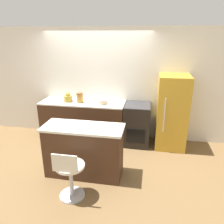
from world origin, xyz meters
The scene contains 10 objects.
ground_plane centered at (0.00, 0.00, 0.00)m, with size 14.00×14.00×0.00m, color brown.
wall_back centered at (0.00, 0.70, 1.30)m, with size 8.00×0.06×2.60m.
back_counter centered at (-0.29, 0.35, 0.47)m, with size 1.96×0.65×0.95m.
kitchen_island centered at (0.15, -1.02, 0.47)m, with size 1.41×0.56×0.94m.
oven_range centered at (0.99, 0.34, 0.47)m, with size 0.59×0.66×0.95m.
refrigerator centered at (1.74, 0.34, 0.81)m, with size 0.64×0.68×1.63m.
stool_chair centered at (0.12, -1.67, 0.42)m, with size 0.45×0.45×0.85m.
kettle centered at (-0.63, 0.30, 1.03)m, with size 0.19×0.19×0.22m.
mixing_bowl centered at (0.20, 0.30, 0.99)m, with size 0.21×0.21×0.09m.
canister_jar centered at (-0.33, 0.30, 1.05)m, with size 0.15×0.15×0.22m.
Camera 1 is at (1.25, -4.31, 2.44)m, focal length 35.00 mm.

